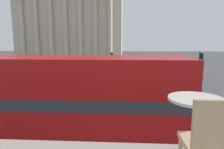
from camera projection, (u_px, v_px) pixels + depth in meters
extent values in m
cylinder|color=black|center=(148.00, 130.00, 9.56)|extent=(0.98, 0.22, 0.98)
cube|color=#B71414|center=(62.00, 121.00, 8.43)|extent=(10.36, 2.46, 1.68)
cube|color=#2D3842|center=(61.00, 97.00, 8.26)|extent=(10.15, 2.48, 0.45)
cube|color=#B71414|center=(60.00, 75.00, 8.10)|extent=(10.36, 2.46, 1.43)
cylinder|color=#2D2D30|center=(194.00, 130.00, 2.21)|extent=(0.07, 0.07, 0.68)
cylinder|color=beige|center=(196.00, 99.00, 2.15)|extent=(0.60, 0.60, 0.03)
cube|color=tan|center=(207.00, 144.00, 1.70)|extent=(0.40, 0.40, 0.05)
cube|color=tan|center=(220.00, 127.00, 1.48)|extent=(0.40, 0.04, 0.42)
cube|color=beige|center=(75.00, 19.00, 46.79)|extent=(22.07, 15.35, 20.09)
cylinder|color=beige|center=(21.00, 22.00, 39.54)|extent=(0.90, 0.90, 17.08)
cylinder|color=beige|center=(36.00, 22.00, 39.37)|extent=(0.90, 0.90, 17.08)
cylinder|color=beige|center=(50.00, 22.00, 39.20)|extent=(0.90, 0.90, 17.08)
cylinder|color=beige|center=(65.00, 22.00, 39.03)|extent=(0.90, 0.90, 17.08)
cylinder|color=beige|center=(80.00, 22.00, 38.86)|extent=(0.90, 0.90, 17.08)
cylinder|color=beige|center=(95.00, 22.00, 38.69)|extent=(0.90, 0.90, 17.08)
cylinder|color=beige|center=(110.00, 22.00, 38.53)|extent=(0.90, 0.90, 17.08)
cylinder|color=black|center=(163.00, 90.00, 12.24)|extent=(0.12, 0.12, 3.44)
cube|color=black|center=(167.00, 70.00, 12.02)|extent=(0.20, 0.24, 0.70)
sphere|color=green|center=(169.00, 67.00, 11.99)|extent=(0.14, 0.14, 0.14)
cylinder|color=black|center=(199.00, 72.00, 18.49)|extent=(0.12, 0.12, 3.73)
cube|color=black|center=(202.00, 57.00, 18.26)|extent=(0.20, 0.24, 0.70)
sphere|color=green|center=(203.00, 55.00, 18.22)|extent=(0.14, 0.14, 0.14)
cylinder|color=black|center=(111.00, 65.00, 26.02)|extent=(0.12, 0.12, 3.35)
cube|color=black|center=(112.00, 56.00, 25.81)|extent=(0.20, 0.24, 0.70)
sphere|color=gold|center=(113.00, 54.00, 25.78)|extent=(0.14, 0.14, 0.14)
cylinder|color=black|center=(88.00, 72.00, 29.28)|extent=(0.60, 0.18, 0.60)
cylinder|color=black|center=(86.00, 74.00, 27.55)|extent=(0.60, 0.18, 0.60)
cylinder|color=black|center=(69.00, 72.00, 29.44)|extent=(0.60, 0.18, 0.60)
cylinder|color=black|center=(66.00, 74.00, 27.71)|extent=(0.60, 0.18, 0.60)
cube|color=maroon|center=(77.00, 71.00, 28.45)|extent=(4.20, 1.75, 0.55)
cube|color=#2D3842|center=(76.00, 67.00, 28.38)|extent=(1.89, 1.61, 0.50)
cylinder|color=black|center=(166.00, 79.00, 23.96)|extent=(0.60, 0.18, 0.60)
cylinder|color=black|center=(169.00, 81.00, 22.23)|extent=(0.60, 0.18, 0.60)
cylinder|color=black|center=(143.00, 78.00, 24.12)|extent=(0.60, 0.18, 0.60)
cylinder|color=black|center=(144.00, 81.00, 22.39)|extent=(0.60, 0.18, 0.60)
cube|color=silver|center=(155.00, 77.00, 23.13)|extent=(4.20, 1.75, 0.55)
cube|color=#2D3842|center=(154.00, 73.00, 23.06)|extent=(1.89, 1.61, 0.50)
cylinder|color=#282B33|center=(61.00, 71.00, 29.52)|extent=(0.14, 0.14, 0.87)
cylinder|color=#282B33|center=(62.00, 71.00, 29.51)|extent=(0.14, 0.14, 0.87)
cylinder|color=#284799|center=(61.00, 65.00, 29.39)|extent=(0.32, 0.32, 0.69)
sphere|color=tan|center=(61.00, 62.00, 29.31)|extent=(0.24, 0.24, 0.24)
cylinder|color=#282B33|center=(101.00, 107.00, 13.28)|extent=(0.14, 0.14, 0.79)
cylinder|color=#282B33|center=(103.00, 107.00, 13.27)|extent=(0.14, 0.14, 0.79)
cylinder|color=slate|center=(102.00, 96.00, 13.16)|extent=(0.32, 0.32, 0.62)
sphere|color=tan|center=(102.00, 90.00, 13.09)|extent=(0.21, 0.21, 0.21)
cylinder|color=#282B33|center=(154.00, 72.00, 28.17)|extent=(0.14, 0.14, 0.84)
cylinder|color=#282B33|center=(156.00, 72.00, 28.16)|extent=(0.14, 0.14, 0.84)
cylinder|color=#B22323|center=(155.00, 67.00, 28.05)|extent=(0.32, 0.32, 0.66)
sphere|color=tan|center=(155.00, 64.00, 27.98)|extent=(0.23, 0.23, 0.23)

